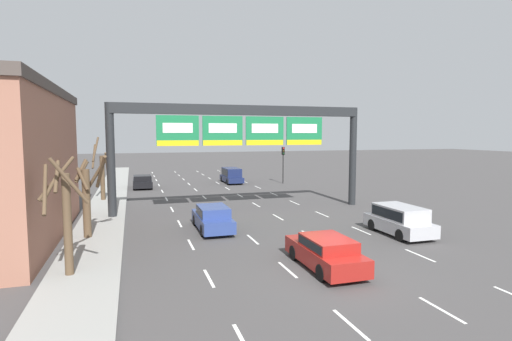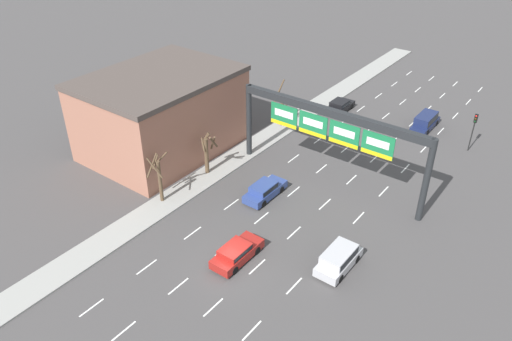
{
  "view_description": "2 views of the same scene",
  "coord_description": "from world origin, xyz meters",
  "px_view_note": "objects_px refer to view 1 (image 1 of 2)",
  "views": [
    {
      "loc": [
        -7.69,
        -14.01,
        5.62
      ],
      "look_at": [
        0.54,
        12.46,
        3.09
      ],
      "focal_mm": 28.0,
      "sensor_mm": 36.0,
      "label": 1
    },
    {
      "loc": [
        18.32,
        -21.32,
        25.86
      ],
      "look_at": [
        -1.86,
        5.5,
        4.94
      ],
      "focal_mm": 35.0,
      "sensor_mm": 36.0,
      "label": 2
    }
  ],
  "objects_px": {
    "tree_bare_closest": "(64,211)",
    "tree_bare_second": "(101,172)",
    "car_black": "(142,181)",
    "tree_bare_third": "(88,194)",
    "suv_navy": "(232,175)",
    "car_blue": "(213,217)",
    "car_red": "(326,251)",
    "suv_silver": "(399,219)",
    "traffic_light_near_gantry": "(283,157)",
    "sign_gantry": "(243,129)"
  },
  "relations": [
    {
      "from": "sign_gantry",
      "to": "tree_bare_third",
      "type": "distance_m",
      "value": 11.8
    },
    {
      "from": "suv_navy",
      "to": "traffic_light_near_gantry",
      "type": "xyz_separation_m",
      "value": [
        5.53,
        -2.17,
        2.03
      ]
    },
    {
      "from": "car_red",
      "to": "traffic_light_near_gantry",
      "type": "height_order",
      "value": "traffic_light_near_gantry"
    },
    {
      "from": "sign_gantry",
      "to": "car_blue",
      "type": "relative_size",
      "value": 4.06
    },
    {
      "from": "car_black",
      "to": "tree_bare_third",
      "type": "height_order",
      "value": "tree_bare_third"
    },
    {
      "from": "traffic_light_near_gantry",
      "to": "suv_silver",
      "type": "bearing_deg",
      "value": -95.39
    },
    {
      "from": "traffic_light_near_gantry",
      "to": "tree_bare_closest",
      "type": "xyz_separation_m",
      "value": [
        -19.01,
        -25.73,
        -0.33
      ]
    },
    {
      "from": "tree_bare_second",
      "to": "tree_bare_third",
      "type": "bearing_deg",
      "value": -89.15
    },
    {
      "from": "sign_gantry",
      "to": "tree_bare_second",
      "type": "distance_m",
      "value": 13.13
    },
    {
      "from": "suv_navy",
      "to": "tree_bare_closest",
      "type": "bearing_deg",
      "value": -115.78
    },
    {
      "from": "tree_bare_closest",
      "to": "sign_gantry",
      "type": "bearing_deg",
      "value": 47.5
    },
    {
      "from": "traffic_light_near_gantry",
      "to": "tree_bare_second",
      "type": "height_order",
      "value": "tree_bare_second"
    },
    {
      "from": "car_black",
      "to": "tree_bare_closest",
      "type": "xyz_separation_m",
      "value": [
        -3.52,
        -26.22,
        1.94
      ]
    },
    {
      "from": "car_red",
      "to": "tree_bare_closest",
      "type": "distance_m",
      "value": 10.57
    },
    {
      "from": "suv_silver",
      "to": "tree_bare_second",
      "type": "height_order",
      "value": "tree_bare_second"
    },
    {
      "from": "suv_silver",
      "to": "car_red",
      "type": "xyz_separation_m",
      "value": [
        -6.56,
        -3.89,
        -0.17
      ]
    },
    {
      "from": "tree_bare_second",
      "to": "traffic_light_near_gantry",
      "type": "bearing_deg",
      "value": 20.34
    },
    {
      "from": "car_blue",
      "to": "tree_bare_second",
      "type": "bearing_deg",
      "value": 118.53
    },
    {
      "from": "car_blue",
      "to": "car_red",
      "type": "height_order",
      "value": "car_blue"
    },
    {
      "from": "sign_gantry",
      "to": "suv_silver",
      "type": "height_order",
      "value": "sign_gantry"
    },
    {
      "from": "car_red",
      "to": "car_black",
      "type": "bearing_deg",
      "value": 103.33
    },
    {
      "from": "car_blue",
      "to": "tree_bare_second",
      "type": "relative_size",
      "value": 0.88
    },
    {
      "from": "sign_gantry",
      "to": "traffic_light_near_gantry",
      "type": "distance_m",
      "value": 17.21
    },
    {
      "from": "car_blue",
      "to": "tree_bare_closest",
      "type": "height_order",
      "value": "tree_bare_closest"
    },
    {
      "from": "car_blue",
      "to": "traffic_light_near_gantry",
      "type": "relative_size",
      "value": 1.1
    },
    {
      "from": "tree_bare_third",
      "to": "suv_navy",
      "type": "bearing_deg",
      "value": 58.89
    },
    {
      "from": "suv_navy",
      "to": "tree_bare_third",
      "type": "relative_size",
      "value": 1.09
    },
    {
      "from": "suv_navy",
      "to": "traffic_light_near_gantry",
      "type": "bearing_deg",
      "value": -21.4
    },
    {
      "from": "car_red",
      "to": "tree_bare_third",
      "type": "relative_size",
      "value": 1.03
    },
    {
      "from": "suv_silver",
      "to": "traffic_light_near_gantry",
      "type": "xyz_separation_m",
      "value": [
        2.25,
        23.8,
        2.09
      ]
    },
    {
      "from": "suv_silver",
      "to": "tree_bare_closest",
      "type": "bearing_deg",
      "value": -173.45
    },
    {
      "from": "car_black",
      "to": "tree_bare_closest",
      "type": "relative_size",
      "value": 0.89
    },
    {
      "from": "suv_navy",
      "to": "tree_bare_second",
      "type": "height_order",
      "value": "tree_bare_second"
    },
    {
      "from": "suv_navy",
      "to": "car_red",
      "type": "distance_m",
      "value": 30.05
    },
    {
      "from": "traffic_light_near_gantry",
      "to": "car_black",
      "type": "bearing_deg",
      "value": 178.17
    },
    {
      "from": "tree_bare_second",
      "to": "sign_gantry",
      "type": "bearing_deg",
      "value": -36.41
    },
    {
      "from": "tree_bare_closest",
      "to": "tree_bare_second",
      "type": "bearing_deg",
      "value": 89.75
    },
    {
      "from": "suv_navy",
      "to": "tree_bare_third",
      "type": "height_order",
      "value": "tree_bare_third"
    },
    {
      "from": "sign_gantry",
      "to": "tree_bare_closest",
      "type": "distance_m",
      "value": 15.55
    },
    {
      "from": "suv_silver",
      "to": "car_blue",
      "type": "bearing_deg",
      "value": 157.2
    },
    {
      "from": "tree_bare_closest",
      "to": "tree_bare_second",
      "type": "distance_m",
      "value": 18.71
    },
    {
      "from": "tree_bare_closest",
      "to": "car_blue",
      "type": "bearing_deg",
      "value": 40.89
    },
    {
      "from": "car_blue",
      "to": "car_black",
      "type": "relative_size",
      "value": 1.11
    },
    {
      "from": "car_red",
      "to": "tree_bare_third",
      "type": "bearing_deg",
      "value": 141.19
    },
    {
      "from": "traffic_light_near_gantry",
      "to": "tree_bare_second",
      "type": "bearing_deg",
      "value": -159.66
    },
    {
      "from": "car_black",
      "to": "tree_bare_third",
      "type": "xyz_separation_m",
      "value": [
        -3.25,
        -20.21,
        1.72
      ]
    },
    {
      "from": "suv_silver",
      "to": "suv_navy",
      "type": "height_order",
      "value": "suv_navy"
    },
    {
      "from": "suv_navy",
      "to": "car_black",
      "type": "distance_m",
      "value": 10.09
    },
    {
      "from": "tree_bare_second",
      "to": "car_black",
      "type": "bearing_deg",
      "value": 65.39
    },
    {
      "from": "tree_bare_second",
      "to": "car_red",
      "type": "bearing_deg",
      "value": -63.93
    }
  ]
}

